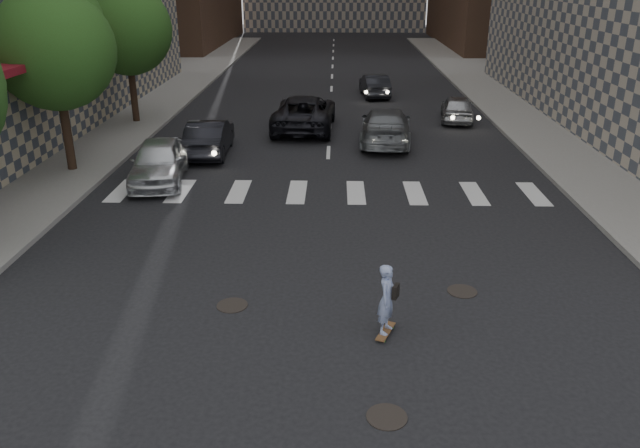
{
  "coord_description": "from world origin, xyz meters",
  "views": [
    {
      "loc": [
        0.29,
        -11.03,
        6.99
      ],
      "look_at": [
        -0.07,
        2.94,
        1.3
      ],
      "focal_mm": 35.0,
      "sensor_mm": 36.0,
      "label": 1
    }
  ],
  "objects_px": {
    "silver_sedan": "(159,161)",
    "traffic_car_c": "(304,113)",
    "traffic_car_e": "(375,85)",
    "traffic_car_d": "(457,108)",
    "skateboarder": "(387,299)",
    "traffic_car_b": "(386,126)",
    "traffic_car_a": "(209,137)",
    "tree_c": "(128,25)",
    "tree_b": "(56,43)"
  },
  "relations": [
    {
      "from": "tree_c",
      "to": "traffic_car_d",
      "type": "height_order",
      "value": "tree_c"
    },
    {
      "from": "skateboarder",
      "to": "traffic_car_d",
      "type": "bearing_deg",
      "value": 98.19
    },
    {
      "from": "traffic_car_e",
      "to": "traffic_car_d",
      "type": "bearing_deg",
      "value": 114.67
    },
    {
      "from": "skateboarder",
      "to": "traffic_car_b",
      "type": "xyz_separation_m",
      "value": [
        1.09,
        15.48,
        -0.07
      ]
    },
    {
      "from": "traffic_car_c",
      "to": "traffic_car_e",
      "type": "height_order",
      "value": "traffic_car_c"
    },
    {
      "from": "traffic_car_a",
      "to": "traffic_car_b",
      "type": "xyz_separation_m",
      "value": [
        7.31,
        1.92,
        0.04
      ]
    },
    {
      "from": "tree_b",
      "to": "tree_c",
      "type": "xyz_separation_m",
      "value": [
        0.0,
        8.0,
        0.0
      ]
    },
    {
      "from": "traffic_car_a",
      "to": "traffic_car_c",
      "type": "height_order",
      "value": "traffic_car_c"
    },
    {
      "from": "skateboarder",
      "to": "silver_sedan",
      "type": "height_order",
      "value": "skateboarder"
    },
    {
      "from": "traffic_car_d",
      "to": "traffic_car_e",
      "type": "height_order",
      "value": "traffic_car_e"
    },
    {
      "from": "tree_c",
      "to": "traffic_car_a",
      "type": "xyz_separation_m",
      "value": [
        4.6,
        -5.49,
        -3.93
      ]
    },
    {
      "from": "tree_b",
      "to": "traffic_car_d",
      "type": "distance_m",
      "value": 18.54
    },
    {
      "from": "traffic_car_a",
      "to": "traffic_car_c",
      "type": "bearing_deg",
      "value": -132.21
    },
    {
      "from": "traffic_car_c",
      "to": "traffic_car_d",
      "type": "relative_size",
      "value": 1.52
    },
    {
      "from": "tree_b",
      "to": "skateboarder",
      "type": "xyz_separation_m",
      "value": [
        10.82,
        -11.05,
        -3.81
      ]
    },
    {
      "from": "traffic_car_a",
      "to": "tree_c",
      "type": "bearing_deg",
      "value": -52.06
    },
    {
      "from": "tree_c",
      "to": "skateboarder",
      "type": "height_order",
      "value": "tree_c"
    },
    {
      "from": "traffic_car_a",
      "to": "traffic_car_d",
      "type": "height_order",
      "value": "traffic_car_a"
    },
    {
      "from": "silver_sedan",
      "to": "traffic_car_c",
      "type": "height_order",
      "value": "traffic_car_c"
    },
    {
      "from": "tree_c",
      "to": "traffic_car_a",
      "type": "bearing_deg",
      "value": -50.01
    },
    {
      "from": "tree_b",
      "to": "skateboarder",
      "type": "bearing_deg",
      "value": -45.58
    },
    {
      "from": "tree_b",
      "to": "traffic_car_a",
      "type": "xyz_separation_m",
      "value": [
        4.6,
        2.51,
        -3.93
      ]
    },
    {
      "from": "tree_b",
      "to": "silver_sedan",
      "type": "distance_m",
      "value": 5.36
    },
    {
      "from": "skateboarder",
      "to": "traffic_car_b",
      "type": "distance_m",
      "value": 15.52
    },
    {
      "from": "traffic_car_d",
      "to": "tree_b",
      "type": "bearing_deg",
      "value": 37.27
    },
    {
      "from": "tree_c",
      "to": "traffic_car_c",
      "type": "height_order",
      "value": "tree_c"
    },
    {
      "from": "tree_c",
      "to": "traffic_car_b",
      "type": "height_order",
      "value": "tree_c"
    },
    {
      "from": "tree_c",
      "to": "traffic_car_c",
      "type": "bearing_deg",
      "value": -7.82
    },
    {
      "from": "tree_c",
      "to": "traffic_car_d",
      "type": "xyz_separation_m",
      "value": [
        15.78,
        0.86,
        -4.0
      ]
    },
    {
      "from": "traffic_car_a",
      "to": "traffic_car_b",
      "type": "height_order",
      "value": "traffic_car_b"
    },
    {
      "from": "tree_c",
      "to": "traffic_car_a",
      "type": "relative_size",
      "value": 1.52
    },
    {
      "from": "traffic_car_d",
      "to": "traffic_car_c",
      "type": "bearing_deg",
      "value": 22.87
    },
    {
      "from": "tree_b",
      "to": "traffic_car_e",
      "type": "relative_size",
      "value": 1.65
    },
    {
      "from": "silver_sedan",
      "to": "traffic_car_e",
      "type": "bearing_deg",
      "value": 55.06
    },
    {
      "from": "traffic_car_b",
      "to": "traffic_car_c",
      "type": "bearing_deg",
      "value": -28.76
    },
    {
      "from": "skateboarder",
      "to": "traffic_car_b",
      "type": "bearing_deg",
      "value": 108.15
    },
    {
      "from": "traffic_car_a",
      "to": "traffic_car_d",
      "type": "relative_size",
      "value": 1.14
    },
    {
      "from": "silver_sedan",
      "to": "traffic_car_d",
      "type": "height_order",
      "value": "silver_sedan"
    },
    {
      "from": "traffic_car_b",
      "to": "traffic_car_d",
      "type": "bearing_deg",
      "value": -126.21
    },
    {
      "from": "tree_b",
      "to": "traffic_car_c",
      "type": "height_order",
      "value": "tree_b"
    },
    {
      "from": "traffic_car_d",
      "to": "silver_sedan",
      "type": "bearing_deg",
      "value": 47.1
    },
    {
      "from": "skateboarder",
      "to": "traffic_car_a",
      "type": "distance_m",
      "value": 14.92
    },
    {
      "from": "traffic_car_c",
      "to": "traffic_car_e",
      "type": "xyz_separation_m",
      "value": [
        3.77,
        8.5,
        -0.15
      ]
    },
    {
      "from": "skateboarder",
      "to": "traffic_car_e",
      "type": "relative_size",
      "value": 0.4
    },
    {
      "from": "silver_sedan",
      "to": "traffic_car_a",
      "type": "bearing_deg",
      "value": 65.64
    },
    {
      "from": "traffic_car_a",
      "to": "traffic_car_e",
      "type": "relative_size",
      "value": 1.09
    },
    {
      "from": "traffic_car_e",
      "to": "traffic_car_b",
      "type": "bearing_deg",
      "value": 84.05
    },
    {
      "from": "silver_sedan",
      "to": "traffic_car_e",
      "type": "relative_size",
      "value": 1.1
    },
    {
      "from": "silver_sedan",
      "to": "traffic_car_c",
      "type": "xyz_separation_m",
      "value": [
        4.77,
        8.0,
        0.06
      ]
    },
    {
      "from": "traffic_car_d",
      "to": "traffic_car_a",
      "type": "bearing_deg",
      "value": 37.55
    }
  ]
}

